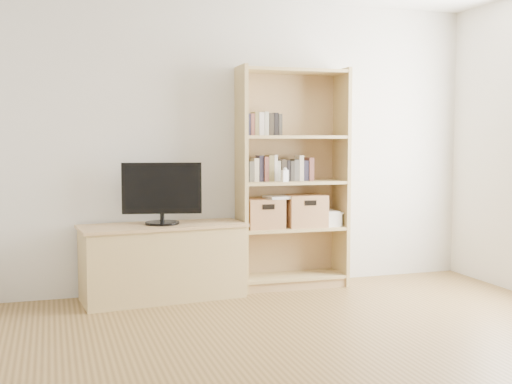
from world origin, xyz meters
name	(u,v)px	position (x,y,z in m)	size (l,w,h in m)	color
floor	(370,384)	(0.00, 0.00, 0.00)	(4.50, 5.00, 0.01)	brown
back_wall	(241,145)	(0.00, 2.50, 1.30)	(4.50, 0.02, 2.60)	silver
tv_stand	(163,263)	(-0.76, 2.25, 0.31)	(1.33, 0.50, 0.61)	tan
bookshelf	(292,178)	(0.43, 2.32, 0.99)	(0.99, 0.35, 1.99)	tan
television	(162,193)	(-0.76, 2.25, 0.90)	(0.66, 0.05, 0.52)	black
books_row_mid	(292,168)	(0.43, 2.35, 1.09)	(0.87, 0.17, 0.23)	#35322C
books_row_upper	(269,123)	(0.21, 2.35, 1.49)	(0.41, 0.15, 0.22)	#35322C
baby_monitor	(285,176)	(0.32, 2.21, 1.02)	(0.05, 0.03, 0.10)	white
basket_left	(265,213)	(0.17, 2.32, 0.69)	(0.32, 0.27, 0.27)	#AE744E
basket_right	(305,211)	(0.56, 2.32, 0.70)	(0.35, 0.29, 0.29)	#AE744E
laptop	(283,197)	(0.33, 2.30, 0.83)	(0.31, 0.22, 0.02)	silver
magazine_stack	(327,219)	(0.78, 2.31, 0.61)	(0.18, 0.26, 0.12)	silver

